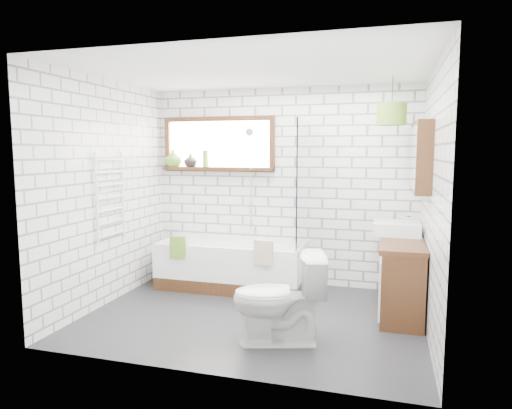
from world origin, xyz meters
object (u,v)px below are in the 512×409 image
(toilet, at_px, (278,298))
(basin, at_px, (396,229))
(pendant, at_px, (392,114))
(vanity, at_px, (401,275))
(bathtub, at_px, (232,264))

(toilet, bearing_deg, basin, 128.15)
(toilet, xyz_separation_m, pendant, (0.92, 1.30, 1.69))
(vanity, relative_size, pendant, 4.43)
(vanity, relative_size, basin, 2.74)
(bathtub, relative_size, vanity, 1.32)
(vanity, distance_m, basin, 0.52)
(vanity, distance_m, pendant, 1.72)
(vanity, height_order, toilet, toilet)
(vanity, bearing_deg, toilet, -132.12)
(vanity, xyz_separation_m, pendant, (-0.15, 0.12, 1.71))
(bathtub, xyz_separation_m, pendant, (1.86, -0.18, 1.81))
(vanity, bearing_deg, bathtub, 171.64)
(vanity, xyz_separation_m, basin, (-0.06, 0.22, 0.46))
(vanity, distance_m, toilet, 1.60)
(toilet, relative_size, pendant, 2.67)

